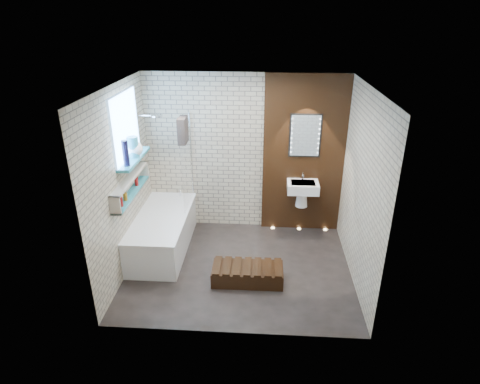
# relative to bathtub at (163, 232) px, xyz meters

# --- Properties ---
(ground) EXTENTS (3.20, 3.20, 0.00)m
(ground) POSITION_rel_bathtub_xyz_m (1.22, -0.45, -0.29)
(ground) COLOR black
(ground) RESTS_ON ground
(room_shell) EXTENTS (3.24, 3.20, 2.60)m
(room_shell) POSITION_rel_bathtub_xyz_m (1.22, -0.45, 1.01)
(room_shell) COLOR tan
(room_shell) RESTS_ON ground
(walnut_panel) EXTENTS (1.30, 0.06, 2.60)m
(walnut_panel) POSITION_rel_bathtub_xyz_m (2.17, 0.82, 1.01)
(walnut_panel) COLOR black
(walnut_panel) RESTS_ON ground
(clerestory_window) EXTENTS (0.18, 1.00, 0.94)m
(clerestory_window) POSITION_rel_bathtub_xyz_m (-0.34, -0.10, 1.61)
(clerestory_window) COLOR #7FADE0
(clerestory_window) RESTS_ON room_shell
(display_niche) EXTENTS (0.14, 1.30, 0.26)m
(display_niche) POSITION_rel_bathtub_xyz_m (-0.31, -0.30, 0.91)
(display_niche) COLOR teal
(display_niche) RESTS_ON room_shell
(bathtub) EXTENTS (0.79, 1.74, 0.70)m
(bathtub) POSITION_rel_bathtub_xyz_m (0.00, 0.00, 0.00)
(bathtub) COLOR white
(bathtub) RESTS_ON ground
(bath_screen) EXTENTS (0.01, 0.78, 1.40)m
(bath_screen) POSITION_rel_bathtub_xyz_m (0.35, 0.44, 0.99)
(bath_screen) COLOR white
(bath_screen) RESTS_ON bathtub
(towel) EXTENTS (0.11, 0.29, 0.38)m
(towel) POSITION_rel_bathtub_xyz_m (0.35, 0.27, 1.56)
(towel) COLOR black
(towel) RESTS_ON bath_screen
(shower_head) EXTENTS (0.18, 0.18, 0.02)m
(shower_head) POSITION_rel_bathtub_xyz_m (-0.08, 0.50, 1.71)
(shower_head) COLOR silver
(shower_head) RESTS_ON room_shell
(washbasin) EXTENTS (0.50, 0.36, 0.58)m
(washbasin) POSITION_rel_bathtub_xyz_m (2.17, 0.62, 0.50)
(washbasin) COLOR white
(washbasin) RESTS_ON walnut_panel
(led_mirror) EXTENTS (0.50, 0.02, 0.70)m
(led_mirror) POSITION_rel_bathtub_xyz_m (2.17, 0.78, 1.36)
(led_mirror) COLOR black
(led_mirror) RESTS_ON walnut_panel
(walnut_step) EXTENTS (0.98, 0.44, 0.22)m
(walnut_step) POSITION_rel_bathtub_xyz_m (1.36, -0.75, -0.18)
(walnut_step) COLOR black
(walnut_step) RESTS_ON ground
(niche_bottles) EXTENTS (0.06, 0.74, 0.13)m
(niche_bottles) POSITION_rel_bathtub_xyz_m (-0.31, -0.46, 0.87)
(niche_bottles) COLOR #B3721B
(niche_bottles) RESTS_ON display_niche
(sill_vases) EXTENTS (0.23, 0.52, 0.35)m
(sill_vases) POSITION_rel_bathtub_xyz_m (-0.28, -0.12, 1.39)
(sill_vases) COLOR white
(sill_vases) RESTS_ON clerestory_window
(floor_uplights) EXTENTS (0.96, 0.06, 0.01)m
(floor_uplights) POSITION_rel_bathtub_xyz_m (2.17, 0.75, -0.29)
(floor_uplights) COLOR #FFD899
(floor_uplights) RESTS_ON ground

